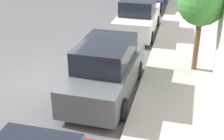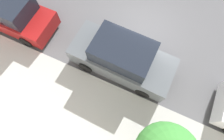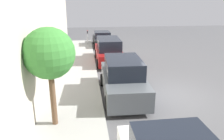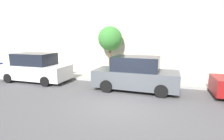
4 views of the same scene
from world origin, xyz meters
TOP-DOWN VIEW (x-y plane):
  - ground_plane at (0.00, 0.00)m, footprint 60.00×60.00m
  - sidewalk at (4.87, 0.00)m, footprint 2.74×32.00m
  - parked_suv_third at (2.37, -0.25)m, footprint 2.09×4.85m
  - parked_suv_fourth at (2.36, 6.79)m, footprint 2.08×4.81m
  - street_tree at (5.48, 2.31)m, footprint 1.85×1.85m

SIDE VIEW (x-z plane):
  - ground_plane at x=0.00m, z-range 0.00..0.00m
  - sidewalk at x=4.87m, z-range 0.00..0.15m
  - parked_suv_third at x=2.37m, z-range -0.06..1.92m
  - parked_suv_fourth at x=2.36m, z-range -0.06..1.92m
  - street_tree at x=5.48m, z-range 1.06..4.80m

